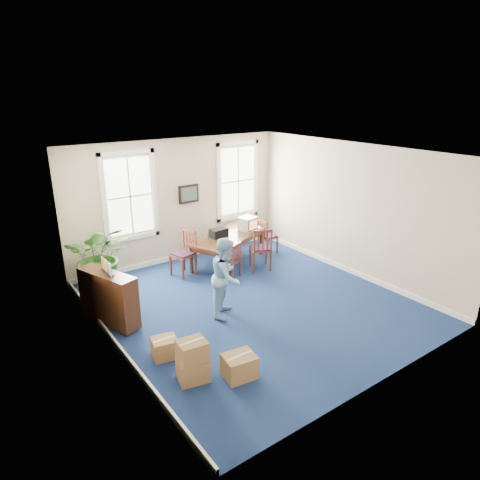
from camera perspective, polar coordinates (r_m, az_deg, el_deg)
floor at (r=9.29m, az=1.67°, el=-8.42°), size 6.50×6.50×0.00m
ceiling at (r=8.29m, az=1.88°, el=11.52°), size 6.50×6.50×0.00m
wall_back at (r=11.31m, az=-8.27°, el=5.22°), size 6.50×0.00×6.50m
wall_front at (r=6.57m, az=19.28°, el=-6.41°), size 6.50×0.00×6.50m
wall_left at (r=7.35m, az=-17.23°, el=-3.37°), size 0.00×6.50×6.50m
wall_right at (r=10.67m, az=14.74°, el=3.91°), size 0.00×6.50×6.50m
baseboard_back at (r=11.76m, az=-7.84°, el=-2.10°), size 6.00×0.04×0.12m
baseboard_left at (r=8.06m, az=-15.92°, el=-13.47°), size 0.04×6.50×0.12m
baseboard_right at (r=11.15m, az=13.97°, el=-3.75°), size 0.04×6.50×0.12m
window_left at (r=10.71m, az=-14.49°, el=5.65°), size 1.40×0.12×2.20m
window_right at (r=12.19m, az=-0.30°, el=7.89°), size 1.40×0.12×2.20m
wall_picture at (r=11.37m, az=-6.85°, el=6.13°), size 0.58×0.06×0.48m
conference_table at (r=11.20m, az=-1.58°, el=-1.24°), size 2.48×1.81×0.77m
crt_tv at (r=11.42m, az=1.03°, el=2.19°), size 0.49×0.52×0.37m
game_console at (r=11.61m, az=2.40°, el=1.63°), size 0.19×0.21×0.04m
equipment_bag at (r=10.94m, az=-2.87°, el=0.99°), size 0.46×0.32×0.22m
chair_near_left at (r=10.34m, az=-1.31°, el=-2.66°), size 0.53×0.53×0.90m
chair_near_right at (r=10.82m, az=2.73°, el=-1.08°), size 0.65×0.65×1.11m
chair_end_left at (r=10.50m, az=-7.63°, el=-1.83°), size 0.61×0.61×1.12m
chair_end_right at (r=11.92m, az=3.74°, el=0.53°), size 0.45×0.45×0.97m
man at (r=8.55m, az=-1.82°, el=-4.93°), size 1.00×0.99×1.63m
credenza at (r=8.70m, az=-17.06°, el=-7.54°), size 0.80×1.37×1.04m
brochure_rack at (r=8.44m, az=-17.38°, el=-3.51°), size 0.30×0.63×0.28m
potted_plant at (r=10.21m, az=-18.12°, el=-2.05°), size 1.74×1.65×1.54m
cardboard_boxes at (r=7.09m, az=-5.39°, el=-14.77°), size 1.44×1.44×0.73m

